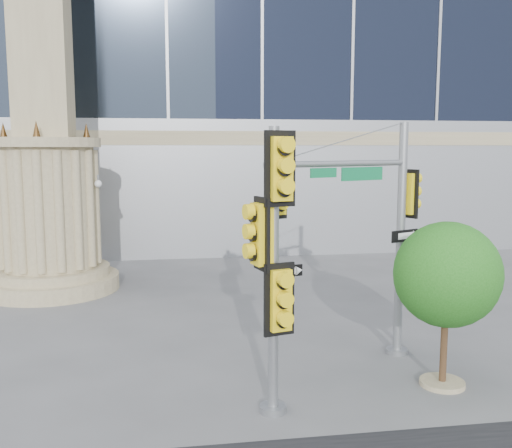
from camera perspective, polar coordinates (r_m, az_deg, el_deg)
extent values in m
plane|color=#545456|center=(11.85, 2.12, -16.08)|extent=(120.00, 120.00, 0.00)
cylinder|color=#998867|center=(20.54, -19.68, -5.55)|extent=(4.40, 4.40, 0.50)
cylinder|color=#998867|center=(20.46, -19.73, -4.46)|extent=(3.80, 3.80, 0.30)
cylinder|color=#998867|center=(20.14, -20.00, 1.54)|extent=(3.00, 3.00, 4.00)
cylinder|color=#998867|center=(20.05, -20.27, 7.66)|extent=(3.50, 3.50, 0.30)
cone|color=#472D14|center=(19.84, -16.60, 8.97)|extent=(0.24, 0.24, 0.50)
cone|color=#472D14|center=(20.35, -23.96, 8.60)|extent=(0.24, 0.24, 0.50)
cylinder|color=slate|center=(14.03, 13.89, -12.22)|extent=(0.50, 0.50, 0.11)
cylinder|color=slate|center=(13.39, 14.24, -1.64)|extent=(0.20, 0.20, 5.33)
cylinder|color=slate|center=(11.93, 8.38, 5.99)|extent=(3.45, 1.64, 0.12)
cube|color=#0D7040|center=(12.34, 10.59, 4.96)|extent=(1.07, 0.51, 0.28)
cube|color=yellow|center=(10.96, 2.03, 3.38)|extent=(0.55, 0.43, 1.11)
cube|color=yellow|center=(13.45, 15.11, 2.95)|extent=(0.43, 0.55, 1.11)
cube|color=black|center=(13.29, 14.65, -1.14)|extent=(0.76, 0.36, 0.27)
cube|color=maroon|center=(13.39, 14.56, -3.77)|extent=(0.27, 0.14, 0.41)
cylinder|color=slate|center=(10.88, 1.71, -17.96)|extent=(0.49, 0.49, 0.12)
cylinder|color=slate|center=(10.06, 1.76, -4.99)|extent=(0.18, 0.18, 5.13)
cube|color=yellow|center=(9.63, 2.39, 5.53)|extent=(0.62, 0.42, 1.28)
cube|color=yellow|center=(9.84, 0.59, -1.02)|extent=(0.42, 0.62, 1.28)
cube|color=yellow|center=(9.96, 2.32, -7.55)|extent=(0.62, 0.42, 1.28)
cube|color=black|center=(10.02, 3.02, -4.74)|extent=(0.62, 0.19, 0.21)
cylinder|color=#998867|center=(12.52, 18.12, -14.87)|extent=(0.90, 0.90, 0.10)
cylinder|color=#382314|center=(12.23, 18.28, -11.20)|extent=(0.14, 0.14, 1.79)
sphere|color=#1C5E15|center=(11.87, 18.56, -4.80)|extent=(2.09, 2.09, 2.09)
sphere|color=#1C5E15|center=(12.35, 19.83, -5.80)|extent=(1.29, 1.29, 1.29)
sphere|color=#1C5E15|center=(11.55, 17.53, -6.36)|extent=(1.10, 1.10, 1.10)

